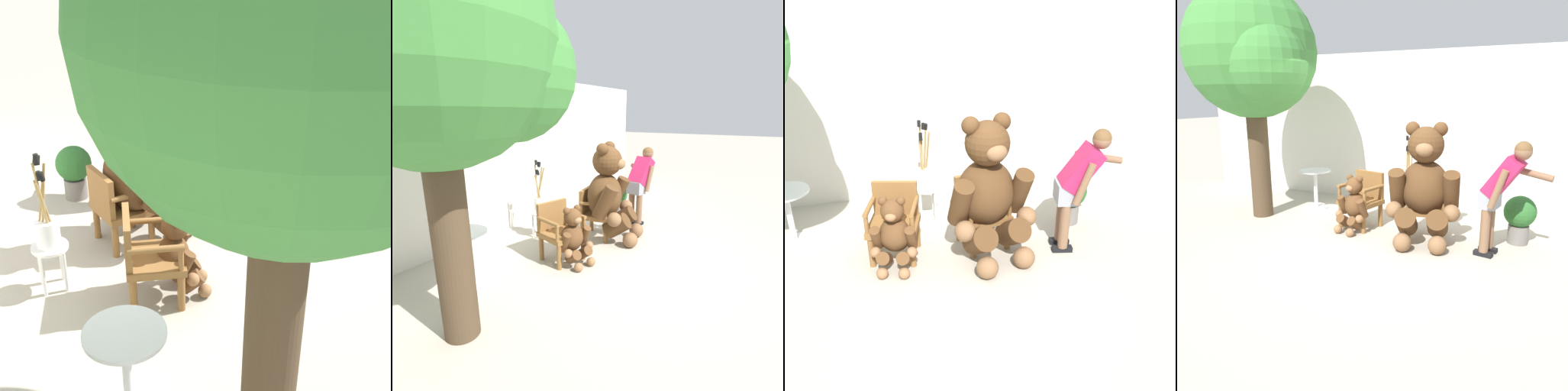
# 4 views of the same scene
# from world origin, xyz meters

# --- Properties ---
(ground_plane) EXTENTS (60.00, 60.00, 0.00)m
(ground_plane) POSITION_xyz_m (0.00, 0.00, 0.00)
(ground_plane) COLOR #A8A091
(wooden_chair_left) EXTENTS (0.67, 0.64, 0.86)m
(wooden_chair_left) POSITION_xyz_m (-0.51, 0.73, 0.46)
(wooden_chair_left) COLOR brown
(wooden_chair_left) RESTS_ON ground
(wooden_chair_right) EXTENTS (0.65, 0.62, 0.86)m
(wooden_chair_right) POSITION_xyz_m (0.52, 0.73, 0.46)
(wooden_chair_right) COLOR brown
(wooden_chair_right) RESTS_ON ground
(teddy_bear_large) EXTENTS (1.04, 1.03, 1.67)m
(teddy_bear_large) POSITION_xyz_m (0.55, 0.46, 0.82)
(teddy_bear_large) COLOR #4C3019
(teddy_bear_large) RESTS_ON ground
(teddy_bear_small) EXTENTS (0.54, 0.54, 0.87)m
(teddy_bear_small) POSITION_xyz_m (-0.54, 0.45, 0.42)
(teddy_bear_small) COLOR brown
(teddy_bear_small) RESTS_ON ground
(person_visitor) EXTENTS (0.86, 0.48, 1.49)m
(person_visitor) POSITION_xyz_m (1.57, 0.34, 0.90)
(person_visitor) COLOR black
(person_visitor) RESTS_ON ground
(white_stool) EXTENTS (0.34, 0.34, 0.46)m
(white_stool) POSITION_xyz_m (-0.03, 1.51, 0.36)
(white_stool) COLOR white
(white_stool) RESTS_ON ground
(brush_bucket) EXTENTS (0.22, 0.22, 0.92)m
(brush_bucket) POSITION_xyz_m (-0.04, 1.51, 0.66)
(brush_bucket) COLOR white
(brush_bucket) RESTS_ON white_stool
(round_side_table) EXTENTS (0.56, 0.56, 0.72)m
(round_side_table) POSITION_xyz_m (-1.73, 1.27, 0.45)
(round_side_table) COLOR silver
(round_side_table) RESTS_ON ground
(patio_tree) EXTENTS (2.16, 2.05, 3.70)m
(patio_tree) POSITION_xyz_m (-2.26, 0.49, 2.61)
(patio_tree) COLOR #473523
(patio_tree) RESTS_ON ground
(potted_plant) EXTENTS (0.44, 0.44, 0.68)m
(potted_plant) POSITION_xyz_m (1.79, 0.94, 0.40)
(potted_plant) COLOR slate
(potted_plant) RESTS_ON ground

